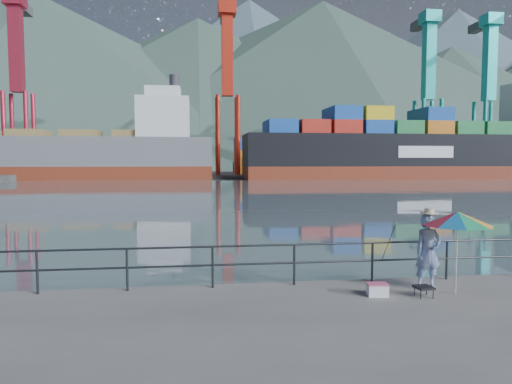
# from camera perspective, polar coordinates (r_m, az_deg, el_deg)

# --- Properties ---
(harbor_water) EXTENTS (500.00, 280.00, 0.00)m
(harbor_water) POSITION_cam_1_polar(r_m,az_deg,el_deg) (139.17, -6.91, 2.71)
(harbor_water) COLOR slate
(harbor_water) RESTS_ON ground
(far_dock) EXTENTS (200.00, 40.00, 0.40)m
(far_dock) POSITION_cam_1_polar(r_m,az_deg,el_deg) (102.80, -1.11, 2.29)
(far_dock) COLOR #514F4C
(far_dock) RESTS_ON ground
(guardrail) EXTENTS (22.00, 0.06, 1.03)m
(guardrail) POSITION_cam_1_polar(r_m,az_deg,el_deg) (11.21, -0.26, -9.13)
(guardrail) COLOR #2D3033
(guardrail) RESTS_ON ground
(mountains) EXTENTS (600.00, 332.80, 80.00)m
(mountains) POSITION_cam_1_polar(r_m,az_deg,el_deg) (222.94, 3.07, 12.37)
(mountains) COLOR #385147
(mountains) RESTS_ON ground
(port_cranes) EXTENTS (116.00, 28.00, 38.40)m
(port_cranes) POSITION_cam_1_polar(r_m,az_deg,el_deg) (99.44, 11.84, 11.39)
(port_cranes) COLOR #C3263B
(port_cranes) RESTS_ON ground
(container_stacks) EXTENTS (58.00, 5.40, 7.80)m
(container_stacks) POSITION_cam_1_polar(r_m,az_deg,el_deg) (107.49, 10.50, 3.80)
(container_stacks) COLOR orange
(container_stacks) RESTS_ON ground
(fisherman) EXTENTS (0.68, 0.47, 1.79)m
(fisherman) POSITION_cam_1_polar(r_m,az_deg,el_deg) (11.65, 20.72, -7.01)
(fisherman) COLOR #264997
(fisherman) RESTS_ON ground
(beach_umbrella) EXTENTS (1.95, 1.95, 1.90)m
(beach_umbrella) POSITION_cam_1_polar(r_m,az_deg,el_deg) (11.33, 23.88, -3.07)
(beach_umbrella) COLOR white
(beach_umbrella) RESTS_ON ground
(folding_stool) EXTENTS (0.40, 0.40, 0.24)m
(folding_stool) POSITION_cam_1_polar(r_m,az_deg,el_deg) (11.12, 20.24, -11.57)
(folding_stool) COLOR black
(folding_stool) RESTS_ON ground
(cooler_bag) EXTENTS (0.48, 0.35, 0.26)m
(cooler_bag) POSITION_cam_1_polar(r_m,az_deg,el_deg) (10.90, 14.93, -11.78)
(cooler_bag) COLOR white
(cooler_bag) RESTS_ON ground
(fishing_rod) EXTENTS (0.44, 1.76, 1.27)m
(fishing_rod) POSITION_cam_1_polar(r_m,az_deg,el_deg) (12.45, 16.06, -10.42)
(fishing_rod) COLOR black
(fishing_rod) RESTS_ON ground
(bulk_carrier) EXTENTS (46.21, 8.00, 14.50)m
(bulk_carrier) POSITION_cam_1_polar(r_m,az_deg,el_deg) (84.38, -20.18, 4.53)
(bulk_carrier) COLOR maroon
(bulk_carrier) RESTS_ON ground
(container_ship) EXTENTS (61.64, 10.27, 18.10)m
(container_ship) POSITION_cam_1_polar(r_m,az_deg,el_deg) (89.40, 19.89, 5.53)
(container_ship) COLOR maroon
(container_ship) RESTS_ON ground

